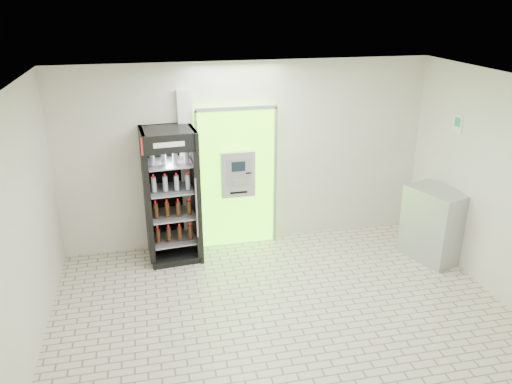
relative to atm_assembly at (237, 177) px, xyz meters
name	(u,v)px	position (x,y,z in m)	size (l,w,h in m)	color
ground	(288,325)	(0.20, -2.41, -1.17)	(6.00, 6.00, 0.00)	beige
room_shell	(292,191)	(0.20, -2.41, 0.67)	(6.00, 6.00, 6.00)	silver
atm_assembly	(237,177)	(0.00, 0.00, 0.00)	(1.30, 0.24, 2.33)	#64F815
pillar	(188,172)	(-0.78, 0.04, 0.13)	(0.22, 0.11, 2.60)	silver
beverage_cooler	(172,198)	(-1.07, -0.26, -0.16)	(0.84, 0.78, 2.10)	black
steel_cabinet	(434,224)	(2.90, -1.20, -0.59)	(0.84, 1.00, 1.16)	#A6A9AD
exit_sign	(458,124)	(3.19, -1.01, 0.95)	(0.02, 0.22, 0.26)	white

